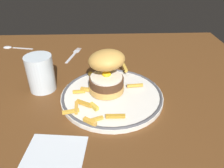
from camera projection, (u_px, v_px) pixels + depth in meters
ground_plane at (98, 105)px, 61.49cm from camera, size 110.22×107.58×4.00cm
dinner_plate at (112, 95)px, 60.83cm from camera, size 28.48×28.48×1.60cm
burger at (107, 71)px, 59.18cm from camera, size 14.69×14.69×12.13cm
fries_pile at (98, 95)px, 58.77cm from camera, size 21.77×27.84×1.79cm
water_glass at (41, 75)px, 62.73cm from camera, size 7.70×7.70×10.68cm
fork at (74, 54)px, 85.36cm from camera, size 5.03×14.27×0.36cm
spoon at (11, 47)px, 91.26cm from camera, size 13.37×4.38×0.90cm
napkin at (54, 156)px, 44.00cm from camera, size 13.52×12.80×0.40cm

